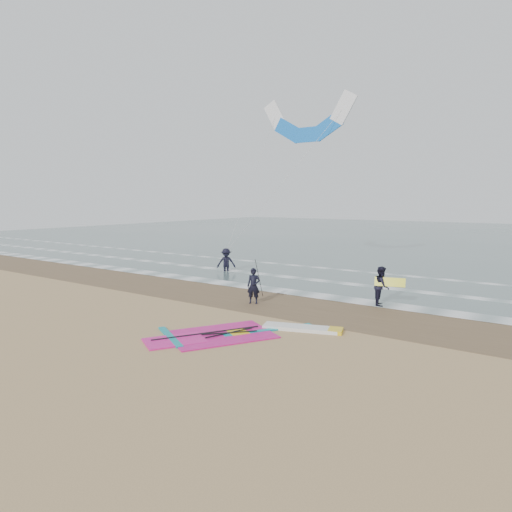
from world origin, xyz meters
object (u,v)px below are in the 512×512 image
Objects in this scene: surf_kite at (307,124)px; person_standing at (254,286)px; person_wading at (226,257)px; person_walking at (382,286)px; windsurf_rig at (243,333)px.

person_standing is at bearing -74.46° from surf_kite.
person_wading is (-6.74, 6.46, 0.13)m from person_standing.
surf_kite is at bearing 30.41° from person_walking.
person_wading reaches higher than person_walking.
person_standing is 0.16× the size of surf_kite.
person_standing is 13.42m from surf_kite.
windsurf_rig is at bearing -82.10° from person_standing.
windsurf_rig is at bearing -69.66° from surf_kite.
windsurf_rig is 3.13× the size of person_wading.
surf_kite is (-7.61, 6.92, 8.62)m from person_walking.
person_walking is at bearing 8.22° from person_standing.
person_walking reaches higher than windsurf_rig.
person_wading reaches higher than windsurf_rig.
person_wading is (-11.61, 3.52, 0.06)m from person_walking.
person_walking is (2.44, 7.01, 0.84)m from windsurf_rig.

